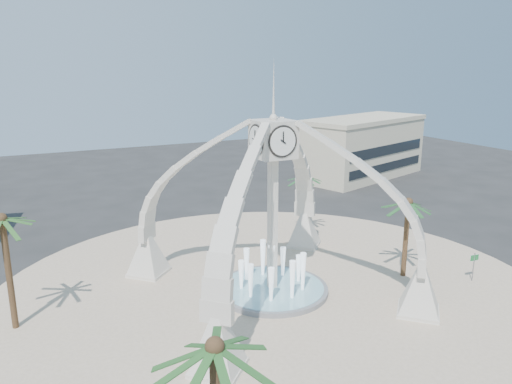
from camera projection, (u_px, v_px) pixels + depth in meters
name	position (u px, v px, depth m)	size (l,w,h in m)	color
ground	(272.00, 292.00, 35.74)	(140.00, 140.00, 0.00)	#282828
plaza	(272.00, 292.00, 35.73)	(40.00, 40.00, 0.06)	beige
clock_tower	(273.00, 205.00, 34.14)	(17.94, 17.94, 16.30)	beige
fountain	(272.00, 288.00, 35.67)	(8.00, 8.00, 3.62)	gray
building_ne	(363.00, 147.00, 71.94)	(21.87, 14.17, 8.60)	beige
palm_east	(409.00, 203.00, 37.04)	(5.41, 5.41, 6.71)	brown
palm_west	(2.00, 221.00, 29.13)	(5.06, 5.06, 7.86)	brown
palm_north	(305.00, 177.00, 46.00)	(4.85, 4.85, 6.59)	brown
palm_south	(215.00, 349.00, 16.88)	(5.04, 5.04, 7.37)	brown
street_sign	(474.00, 261.00, 37.12)	(0.83, 0.11, 2.27)	slate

